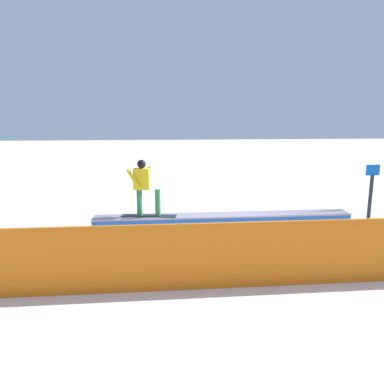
# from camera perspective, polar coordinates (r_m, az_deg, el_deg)

# --- Properties ---
(ground_plane) EXTENTS (120.00, 120.00, 0.00)m
(ground_plane) POSITION_cam_1_polar(r_m,az_deg,el_deg) (9.52, 5.12, -6.96)
(ground_plane) COLOR white
(grind_box) EXTENTS (6.79, 0.81, 0.58)m
(grind_box) POSITION_cam_1_polar(r_m,az_deg,el_deg) (9.44, 5.15, -5.45)
(grind_box) COLOR blue
(grind_box) RESTS_ON ground_plane
(snowboarder) EXTENTS (1.44, 0.56, 1.45)m
(snowboarder) POSITION_cam_1_polar(r_m,az_deg,el_deg) (9.06, -7.77, 1.02)
(snowboarder) COLOR black
(snowboarder) RESTS_ON grind_box
(safety_fence) EXTENTS (10.63, 0.46, 1.22)m
(safety_fence) POSITION_cam_1_polar(r_m,az_deg,el_deg) (6.56, 11.15, -9.84)
(safety_fence) COLOR orange
(safety_fence) RESTS_ON ground_plane
(trail_marker) EXTENTS (0.40, 0.10, 1.80)m
(trail_marker) POSITION_cam_1_polar(r_m,az_deg,el_deg) (11.22, 26.86, -0.27)
(trail_marker) COLOR #262628
(trail_marker) RESTS_ON ground_plane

